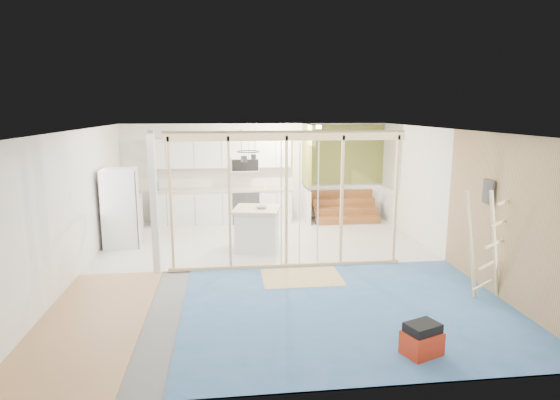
{
  "coord_description": "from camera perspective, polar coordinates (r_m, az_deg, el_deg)",
  "views": [
    {
      "loc": [
        -0.81,
        -8.42,
        2.97
      ],
      "look_at": [
        0.25,
        0.6,
        1.2
      ],
      "focal_mm": 30.0,
      "sensor_mm": 36.0,
      "label": 1
    }
  ],
  "objects": [
    {
      "name": "green_partition",
      "position": [
        12.58,
        6.49,
        1.68
      ],
      "size": [
        2.25,
        1.51,
        2.6
      ],
      "color": "olive",
      "rests_on": "room"
    },
    {
      "name": "upper_cabinets",
      "position": [
        12.29,
        -6.86,
        5.57
      ],
      "size": [
        3.6,
        0.41,
        0.85
      ],
      "color": "white",
      "rests_on": "room"
    },
    {
      "name": "sheathing_panel",
      "position": [
        7.9,
        26.4,
        -2.34
      ],
      "size": [
        0.02,
        4.0,
        2.6
      ],
      "primitive_type": "cube",
      "color": "tan",
      "rests_on": "room"
    },
    {
      "name": "toolbox",
      "position": [
        6.19,
        16.92,
        -16.04
      ],
      "size": [
        0.53,
        0.47,
        0.42
      ],
      "rotation": [
        0.0,
        0.0,
        0.37
      ],
      "color": "#B42810",
      "rests_on": "room"
    },
    {
      "name": "soap_bottle_a",
      "position": [
        12.28,
        -14.55,
        1.87
      ],
      "size": [
        0.13,
        0.13,
        0.32
      ],
      "primitive_type": "imported",
      "rotation": [
        0.0,
        0.0,
        -0.06
      ],
      "color": "#9EA0B0",
      "rests_on": "base_cabinets"
    },
    {
      "name": "room",
      "position": [
        8.62,
        -1.2,
        -0.14
      ],
      "size": [
        7.01,
        8.01,
        2.61
      ],
      "color": "slate",
      "rests_on": "ground"
    },
    {
      "name": "bowl",
      "position": [
        9.82,
        -2.28,
        -0.84
      ],
      "size": [
        0.32,
        0.32,
        0.06
      ],
      "primitive_type": "imported",
      "rotation": [
        0.0,
        0.0,
        -0.36
      ],
      "color": "beige",
      "rests_on": "island"
    },
    {
      "name": "stud_frame",
      "position": [
        8.55,
        -2.82,
        1.73
      ],
      "size": [
        4.66,
        0.14,
        2.6
      ],
      "color": "beige",
      "rests_on": "room"
    },
    {
      "name": "fridge",
      "position": [
        10.69,
        -18.8,
        -0.96
      ],
      "size": [
        0.82,
        0.79,
        1.72
      ],
      "rotation": [
        0.0,
        0.0,
        0.11
      ],
      "color": "silver",
      "rests_on": "room"
    },
    {
      "name": "ceiling_light",
      "position": [
        11.64,
        4.28,
        8.87
      ],
      "size": [
        0.32,
        0.32,
        0.08
      ],
      "primitive_type": "cylinder",
      "color": "#FFEABF",
      "rests_on": "room"
    },
    {
      "name": "base_cabinets",
      "position": [
        12.07,
        -10.36,
        -1.13
      ],
      "size": [
        4.45,
        2.24,
        0.93
      ],
      "color": "white",
      "rests_on": "room"
    },
    {
      "name": "ladder",
      "position": [
        7.94,
        23.8,
        -5.04
      ],
      "size": [
        0.93,
        0.19,
        1.76
      ],
      "rotation": [
        0.0,
        0.0,
        0.37
      ],
      "color": "beige",
      "rests_on": "room"
    },
    {
      "name": "floor_overlays",
      "position": [
        9.03,
        -0.73,
        -8.11
      ],
      "size": [
        7.0,
        8.0,
        0.03
      ],
      "color": "beige",
      "rests_on": "room"
    },
    {
      "name": "electrical_panel",
      "position": [
        8.31,
        24.08,
        0.92
      ],
      "size": [
        0.04,
        0.3,
        0.4
      ],
      "primitive_type": "cube",
      "color": "#3D3D42",
      "rests_on": "room"
    },
    {
      "name": "soap_bottle_b",
      "position": [
        12.24,
        -1.89,
        1.86
      ],
      "size": [
        0.09,
        0.09,
        0.19
      ],
      "primitive_type": "imported",
      "rotation": [
        0.0,
        0.0,
        0.11
      ],
      "color": "white",
      "rests_on": "base_cabinets"
    },
    {
      "name": "pot_rack",
      "position": [
        10.37,
        -3.92,
        5.61
      ],
      "size": [
        0.52,
        0.52,
        0.72
      ],
      "color": "black",
      "rests_on": "room"
    },
    {
      "name": "island",
      "position": [
        9.98,
        -2.79,
        -3.57
      ],
      "size": [
        1.11,
        1.11,
        0.92
      ],
      "rotation": [
        0.0,
        0.0,
        -0.2
      ],
      "color": "silver",
      "rests_on": "room"
    }
  ]
}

